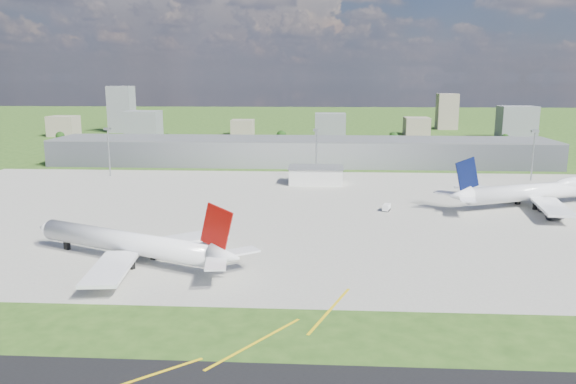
# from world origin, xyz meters

# --- Properties ---
(ground) EXTENTS (1400.00, 1400.00, 0.00)m
(ground) POSITION_xyz_m (0.00, 150.00, 0.00)
(ground) COLOR #2B4B17
(ground) RESTS_ON ground
(apron) EXTENTS (360.00, 190.00, 0.08)m
(apron) POSITION_xyz_m (10.00, 40.00, 0.04)
(apron) COLOR gray
(apron) RESTS_ON ground
(terminal) EXTENTS (300.00, 42.00, 15.00)m
(terminal) POSITION_xyz_m (0.00, 165.00, 7.50)
(terminal) COLOR gray
(terminal) RESTS_ON ground
(ops_building) EXTENTS (26.00, 16.00, 8.00)m
(ops_building) POSITION_xyz_m (10.00, 100.00, 4.00)
(ops_building) COLOR silver
(ops_building) RESTS_ON ground
(mast_west) EXTENTS (3.50, 2.00, 25.90)m
(mast_west) POSITION_xyz_m (-100.00, 115.00, 17.71)
(mast_west) COLOR gray
(mast_west) RESTS_ON ground
(mast_center) EXTENTS (3.50, 2.00, 25.90)m
(mast_center) POSITION_xyz_m (10.00, 115.00, 17.71)
(mast_center) COLOR gray
(mast_center) RESTS_ON ground
(mast_east) EXTENTS (3.50, 2.00, 25.90)m
(mast_east) POSITION_xyz_m (120.00, 115.00, 17.71)
(mast_east) COLOR gray
(mast_east) RESTS_ON ground
(airliner_red_twin) EXTENTS (69.71, 52.58, 20.21)m
(airliner_red_twin) POSITION_xyz_m (-40.43, -24.82, 5.38)
(airliner_red_twin) COLOR white
(airliner_red_twin) RESTS_ON ground
(airliner_blue_quad) EXTENTS (79.98, 60.90, 21.87)m
(airliner_blue_quad) POSITION_xyz_m (102.39, 55.88, 6.08)
(airliner_blue_quad) COLOR white
(airliner_blue_quad) RESTS_ON ground
(tug_yellow) EXTENTS (3.81, 2.62, 1.75)m
(tug_yellow) POSITION_xyz_m (-13.99, -19.87, 0.91)
(tug_yellow) COLOR yellow
(tug_yellow) RESTS_ON ground
(van_white_near) EXTENTS (3.83, 5.69, 2.65)m
(van_white_near) POSITION_xyz_m (38.61, 43.15, 1.34)
(van_white_near) COLOR white
(van_white_near) RESTS_ON ground
(bldg_far_w) EXTENTS (24.00, 20.00, 18.00)m
(bldg_far_w) POSITION_xyz_m (-220.00, 320.00, 9.00)
(bldg_far_w) COLOR gray
(bldg_far_w) RESTS_ON ground
(bldg_w) EXTENTS (28.00, 22.00, 24.00)m
(bldg_w) POSITION_xyz_m (-140.00, 300.00, 12.00)
(bldg_w) COLOR slate
(bldg_w) RESTS_ON ground
(bldg_cw) EXTENTS (20.00, 18.00, 14.00)m
(bldg_cw) POSITION_xyz_m (-60.00, 340.00, 7.00)
(bldg_cw) COLOR gray
(bldg_cw) RESTS_ON ground
(bldg_c) EXTENTS (26.00, 20.00, 22.00)m
(bldg_c) POSITION_xyz_m (20.00, 310.00, 11.00)
(bldg_c) COLOR slate
(bldg_c) RESTS_ON ground
(bldg_ce) EXTENTS (22.00, 24.00, 16.00)m
(bldg_ce) POSITION_xyz_m (100.00, 350.00, 8.00)
(bldg_ce) COLOR gray
(bldg_ce) RESTS_ON ground
(bldg_e) EXTENTS (30.00, 22.00, 28.00)m
(bldg_e) POSITION_xyz_m (180.00, 320.00, 14.00)
(bldg_e) COLOR slate
(bldg_e) RESTS_ON ground
(bldg_tall_w) EXTENTS (22.00, 20.00, 44.00)m
(bldg_tall_w) POSITION_xyz_m (-180.00, 360.00, 22.00)
(bldg_tall_w) COLOR slate
(bldg_tall_w) RESTS_ON ground
(bldg_tall_e) EXTENTS (20.00, 18.00, 36.00)m
(bldg_tall_e) POSITION_xyz_m (140.00, 410.00, 18.00)
(bldg_tall_e) COLOR gray
(bldg_tall_e) RESTS_ON ground
(tree_far_w) EXTENTS (7.20, 7.20, 8.80)m
(tree_far_w) POSITION_xyz_m (-200.00, 270.00, 5.18)
(tree_far_w) COLOR #382314
(tree_far_w) RESTS_ON ground
(tree_w) EXTENTS (6.75, 6.75, 8.25)m
(tree_w) POSITION_xyz_m (-110.00, 265.00, 4.86)
(tree_w) COLOR #382314
(tree_w) RESTS_ON ground
(tree_c) EXTENTS (8.10, 8.10, 9.90)m
(tree_c) POSITION_xyz_m (-20.00, 280.00, 5.84)
(tree_c) COLOR #382314
(tree_c) RESTS_ON ground
(tree_e) EXTENTS (7.65, 7.65, 9.35)m
(tree_e) POSITION_xyz_m (70.00, 275.00, 5.51)
(tree_e) COLOR #382314
(tree_e) RESTS_ON ground
(tree_far_e) EXTENTS (6.30, 6.30, 7.70)m
(tree_far_e) POSITION_xyz_m (160.00, 285.00, 4.53)
(tree_far_e) COLOR #382314
(tree_far_e) RESTS_ON ground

